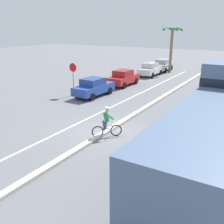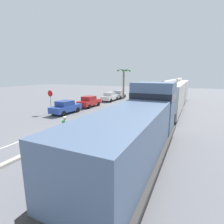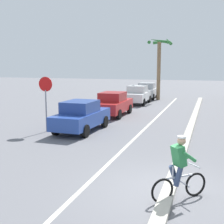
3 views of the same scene
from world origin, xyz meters
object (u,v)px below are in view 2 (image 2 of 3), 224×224
Objects in this scene: parked_car_red at (89,101)px; cyclist at (65,129)px; stop_sign at (50,97)px; locomotive at (139,128)px; hopper_car_lead at (169,98)px; parked_car_blue at (66,107)px; hopper_car_middle at (178,90)px; parked_car_white at (110,97)px; parked_car_silver at (119,94)px; palm_tree_near at (124,77)px.

cyclist is at bearing -65.18° from parked_car_red.
stop_sign reaches higher than cyclist.
locomotive reaches higher than hopper_car_lead.
parked_car_blue is 1.01× the size of parked_car_red.
hopper_car_middle is 6.18× the size of cyclist.
cyclist reaches higher than parked_car_blue.
hopper_car_middle reaches higher than cyclist.
stop_sign is (-1.95, -12.66, 1.21)m from parked_car_white.
stop_sign is (-13.28, -16.89, -0.05)m from hopper_car_middle.
hopper_car_middle is at bearing 51.80° from stop_sign.
cyclist is (5.53, -23.38, 0.00)m from parked_car_silver.
hopper_car_lead is 15.12m from palm_tree_near.
parked_car_red is at bearing 88.86° from parked_car_blue.
hopper_car_middle is (0.00, 11.60, 0.00)m from hopper_car_lead.
parked_car_silver is (-11.37, 0.19, -1.26)m from hopper_car_middle.
cyclist is at bearing -116.71° from hopper_car_lead.
hopper_car_lead reaches higher than parked_car_blue.
parked_car_blue is at bearing 22.95° from stop_sign.
locomotive is 2.73× the size of parked_car_blue.
parked_car_red is at bearing 131.89° from locomotive.
parked_car_red is (-11.51, -10.93, -1.26)m from hopper_car_middle.
parked_car_red is at bearing -97.81° from palm_tree_near.
locomotive is 23.76m from hopper_car_middle.
locomotive reaches higher than stop_sign.
palm_tree_near reaches higher than hopper_car_lead.
palm_tree_near is at bearing 71.28° from parked_car_white.
stop_sign reaches higher than parked_car_blue.
parked_car_blue is 16.37m from parked_car_silver.
parked_car_red is 6.33m from stop_sign.
cyclist is at bearing -40.26° from stop_sign.
parked_car_white is at bearing 120.13° from locomotive.
locomotive is at bearing -90.00° from hopper_car_lead.
parked_car_white is at bearing -159.56° from hopper_car_middle.
parked_car_blue is at bearing -158.49° from hopper_car_lead.
palm_tree_near is (-10.09, 23.22, 2.44)m from locomotive.
locomotive is 25.43m from palm_tree_near.
palm_tree_near is (1.25, 3.69, 3.42)m from parked_car_white.
locomotive is 12.16m from hopper_car_lead.
locomotive is at bearing -59.87° from parked_car_white.
hopper_car_middle is 2.52× the size of parked_car_white.
stop_sign is 16.80m from palm_tree_near.
parked_car_red is 11.03m from palm_tree_near.
hopper_car_lead is 3.68× the size of stop_sign.
hopper_car_middle is at bearing 54.33° from parked_car_blue.
parked_car_red is at bearing -91.50° from parked_car_white.
hopper_car_lead is at bearing -46.04° from parked_car_silver.
parked_car_blue is (-11.61, -16.18, -1.26)m from hopper_car_middle.
palm_tree_near is at bearing 113.48° from locomotive.
hopper_car_middle is 2.49× the size of parked_car_blue.
parked_car_silver is 1.48× the size of stop_sign.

